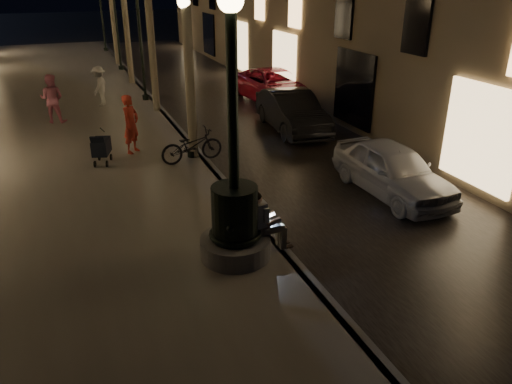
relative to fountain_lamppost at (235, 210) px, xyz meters
name	(u,v)px	position (x,y,z in m)	size (l,w,h in m)	color
ground	(157,109)	(1.00, 13.00, -1.21)	(120.00, 120.00, 0.00)	black
cobble_lane	(224,102)	(4.00, 13.00, -1.20)	(6.00, 45.00, 0.02)	black
promenade	(58,115)	(-3.00, 13.00, -1.11)	(8.00, 45.00, 0.20)	slate
curb_strip	(157,106)	(1.00, 13.00, -1.11)	(0.25, 45.00, 0.20)	#59595B
fountain_lamppost	(235,210)	(0.00, 0.00, 0.00)	(1.40, 1.40, 5.21)	#59595B
seated_man_laptop	(264,219)	(0.61, 0.00, -0.31)	(0.95, 0.32, 1.32)	tan
lamp_curb_a	(187,55)	(0.70, 6.00, 2.02)	(0.36, 0.36, 4.81)	black
lamp_curb_b	(139,28)	(0.70, 14.00, 2.02)	(0.36, 0.36, 4.81)	black
lamp_curb_c	(115,14)	(0.70, 22.00, 2.02)	(0.36, 0.36, 4.81)	black
lamp_curb_d	(101,6)	(0.70, 30.00, 2.02)	(0.36, 0.36, 4.81)	black
stroller	(101,147)	(-1.91, 6.36, -0.49)	(0.63, 1.04, 1.05)	black
car_front	(393,170)	(5.00, 1.81, -0.54)	(1.60, 3.97, 1.35)	#B2B3BA
car_second	(292,111)	(5.00, 7.95, -0.49)	(1.53, 4.38, 1.44)	black
car_third	(275,86)	(6.20, 12.29, -0.50)	(2.37, 5.13, 1.43)	maroon
pedestrian_red	(131,124)	(-0.91, 7.09, -0.10)	(0.66, 0.43, 1.81)	red
pedestrian_pink	(52,99)	(-3.11, 11.62, -0.11)	(0.87, 0.68, 1.80)	#C66983
pedestrian_white	(100,86)	(-1.22, 13.69, -0.20)	(1.05, 0.60, 1.63)	silver
bicycle	(192,146)	(0.60, 5.58, -0.52)	(0.66, 1.88, 0.99)	black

